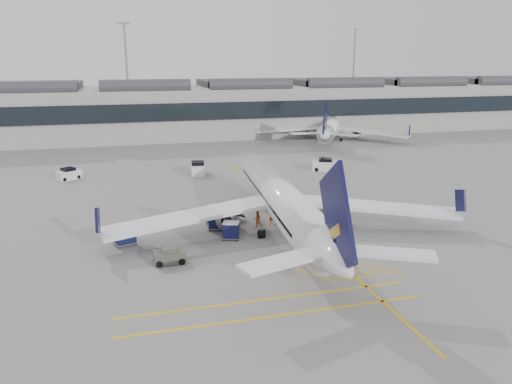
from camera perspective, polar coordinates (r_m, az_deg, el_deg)
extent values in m
plane|color=gray|center=(45.85, -4.72, -6.92)|extent=(220.00, 220.00, 0.00)
cube|color=#9E9E99|center=(114.72, -11.57, 8.90)|extent=(200.00, 20.00, 11.00)
cube|color=black|center=(104.49, -11.20, 8.90)|extent=(200.00, 0.50, 3.60)
cube|color=#38383D|center=(114.26, -11.74, 11.99)|extent=(200.00, 18.00, 1.40)
cylinder|color=slate|center=(127.99, -14.48, 12.48)|extent=(0.44, 0.44, 25.00)
cube|color=slate|center=(128.17, -14.87, 18.15)|extent=(3.00, 0.60, 0.50)
cylinder|color=slate|center=(142.44, 11.06, 12.88)|extent=(0.44, 0.44, 25.00)
cube|color=slate|center=(142.60, 11.32, 17.98)|extent=(3.00, 0.60, 0.50)
cube|color=gold|center=(57.37, 3.26, -2.34)|extent=(0.25, 60.00, 0.01)
cylinder|color=white|center=(51.21, 2.86, -0.79)|extent=(6.33, 30.27, 3.77)
cone|color=white|center=(67.43, -0.44, 3.08)|extent=(4.10, 4.32, 3.77)
cone|color=white|center=(35.27, 9.38, -7.75)|extent=(4.16, 5.11, 3.77)
cube|color=white|center=(48.79, -7.71, -2.83)|extent=(17.40, 7.37, 0.35)
cube|color=white|center=(53.05, 13.29, -1.64)|extent=(17.09, 9.95, 0.35)
cylinder|color=slate|center=(51.18, -3.64, -2.69)|extent=(2.41, 3.77, 2.10)
cylinder|color=slate|center=(53.70, 8.77, -1.98)|extent=(2.41, 3.77, 2.10)
cube|color=black|center=(34.83, 9.24, -3.11)|extent=(0.95, 7.62, 8.39)
cylinder|color=black|center=(62.83, 0.44, -0.47)|extent=(0.33, 0.66, 0.64)
cylinder|color=black|center=(49.22, 0.63, -4.81)|extent=(0.77, 0.86, 0.80)
cylinder|color=black|center=(50.36, 6.25, -4.43)|extent=(0.77, 0.86, 0.80)
cylinder|color=white|center=(110.83, 8.67, 7.45)|extent=(16.20, 25.58, 3.43)
cone|color=white|center=(126.15, 9.32, 8.33)|extent=(4.76, 4.85, 3.43)
cone|color=white|center=(95.15, 7.80, 6.49)|extent=(5.11, 5.48, 3.43)
cube|color=white|center=(110.67, 4.09, 7.15)|extent=(15.83, 6.15, 0.32)
cube|color=white|center=(109.18, 13.14, 6.69)|extent=(12.98, 13.55, 0.32)
cylinder|color=slate|center=(112.05, 5.95, 6.87)|extent=(3.26, 3.80, 1.91)
cylinder|color=slate|center=(111.15, 11.39, 6.59)|extent=(3.26, 3.80, 1.91)
cube|color=black|center=(95.35, 7.89, 8.05)|extent=(3.59, 6.20, 7.63)
cylinder|color=black|center=(121.52, 9.07, 6.86)|extent=(0.50, 0.63, 0.58)
cylinder|color=black|center=(109.16, 7.31, 6.06)|extent=(0.91, 0.95, 0.73)
cylinder|color=black|center=(108.76, 9.71, 5.94)|extent=(0.91, 0.95, 0.73)
cube|color=silver|center=(54.04, -3.80, -3.11)|extent=(3.45, 1.47, 0.63)
cube|color=black|center=(54.03, -2.89, -2.30)|extent=(3.07, 1.10, 1.32)
cube|color=silver|center=(53.64, -4.83, -2.57)|extent=(0.85, 1.19, 0.80)
cylinder|color=black|center=(53.23, -4.95, -3.55)|extent=(0.40, 0.18, 0.39)
cylinder|color=black|center=(54.39, -5.24, -3.15)|extent=(0.40, 0.18, 0.39)
cylinder|color=black|center=(53.79, -2.34, -3.30)|extent=(0.40, 0.18, 0.39)
cylinder|color=black|center=(54.94, -2.69, -2.91)|extent=(0.40, 0.18, 0.39)
cube|color=gray|center=(53.36, -4.72, -3.53)|extent=(1.95, 1.78, 0.11)
cube|color=#121446|center=(53.13, -4.74, -2.76)|extent=(1.80, 1.68, 1.36)
cube|color=silver|center=(52.91, -4.75, -2.02)|extent=(1.86, 1.74, 0.09)
cylinder|color=black|center=(52.65, -5.05, -3.87)|extent=(0.23, 0.16, 0.21)
cylinder|color=black|center=(53.50, -5.61, -3.57)|extent=(0.23, 0.16, 0.21)
cylinder|color=black|center=(53.27, -3.83, -3.62)|extent=(0.23, 0.16, 0.21)
cylinder|color=black|center=(54.12, -4.39, -3.33)|extent=(0.23, 0.16, 0.21)
cube|color=gray|center=(51.91, -4.49, -4.04)|extent=(2.03, 1.81, 0.12)
cube|color=#121446|center=(51.65, -4.51, -3.19)|extent=(1.87, 1.72, 1.48)
cube|color=silver|center=(51.42, -4.52, -2.37)|extent=(1.93, 1.79, 0.10)
cylinder|color=black|center=(51.46, -5.32, -4.32)|extent=(0.24, 0.15, 0.22)
cylinder|color=black|center=(52.51, -5.23, -3.91)|extent=(0.24, 0.15, 0.22)
cylinder|color=black|center=(51.37, -3.73, -4.32)|extent=(0.24, 0.15, 0.22)
cylinder|color=black|center=(52.43, -3.67, -3.91)|extent=(0.24, 0.15, 0.22)
cube|color=gray|center=(49.06, -2.86, -5.17)|extent=(2.01, 1.84, 0.12)
cube|color=#121446|center=(48.80, -2.87, -4.32)|extent=(1.86, 1.74, 1.40)
cube|color=silver|center=(48.56, -2.89, -3.51)|extent=(1.92, 1.80, 0.10)
cylinder|color=black|center=(48.69, -3.74, -5.43)|extent=(0.23, 0.16, 0.21)
cylinder|color=black|center=(49.67, -3.55, -5.01)|extent=(0.23, 0.16, 0.21)
cylinder|color=black|center=(48.50, -2.16, -5.49)|extent=(0.23, 0.16, 0.21)
cylinder|color=black|center=(49.49, -2.00, -5.06)|extent=(0.23, 0.16, 0.21)
cube|color=gray|center=(49.12, -14.70, -5.61)|extent=(2.28, 2.06, 0.13)
cube|color=#121446|center=(48.82, -14.77, -4.62)|extent=(2.11, 1.96, 1.63)
cube|color=silver|center=(48.55, -14.84, -3.67)|extent=(2.18, 2.03, 0.11)
cylinder|color=black|center=(48.38, -15.36, -6.07)|extent=(0.27, 0.18, 0.25)
cylinder|color=black|center=(49.50, -15.79, -5.62)|extent=(0.27, 0.18, 0.25)
cylinder|color=black|center=(48.81, -13.59, -5.76)|extent=(0.27, 0.18, 0.25)
cylinder|color=black|center=(49.92, -14.06, -5.33)|extent=(0.27, 0.18, 0.25)
imported|color=#E14C0B|center=(53.04, 1.79, -2.76)|extent=(0.71, 0.79, 1.82)
imported|color=#E3600B|center=(52.24, 0.13, -3.10)|extent=(0.87, 0.70, 1.70)
cube|color=#474A3E|center=(43.94, -9.89, -7.29)|extent=(2.69, 1.67, 1.06)
cube|color=#474A3E|center=(43.70, -9.92, -6.52)|extent=(1.31, 1.31, 0.53)
cylinder|color=black|center=(43.32, -11.01, -8.08)|extent=(0.60, 0.28, 0.59)
cylinder|color=black|center=(44.59, -11.21, -7.41)|extent=(0.60, 0.28, 0.59)
cylinder|color=black|center=(43.52, -8.50, -7.85)|extent=(0.60, 0.28, 0.59)
cylinder|color=black|center=(44.78, -8.77, -7.19)|extent=(0.60, 0.28, 0.59)
cone|color=#F24C0A|center=(67.72, 0.69, 0.63)|extent=(0.40, 0.40, 0.56)
cone|color=#F24C0A|center=(56.99, 5.61, -2.23)|extent=(0.39, 0.39, 0.54)
cube|color=silver|center=(77.88, -20.61, 1.84)|extent=(3.70, 3.25, 1.30)
cube|color=black|center=(77.71, -20.67, 2.41)|extent=(2.27, 2.24, 0.56)
cylinder|color=black|center=(76.81, -21.04, 1.34)|extent=(0.58, 0.48, 0.56)
cylinder|color=black|center=(78.09, -21.56, 1.51)|extent=(0.58, 0.48, 0.56)
cylinder|color=black|center=(77.84, -19.61, 1.65)|extent=(0.58, 0.48, 0.56)
cylinder|color=black|center=(79.11, -20.15, 1.80)|extent=(0.58, 0.48, 0.56)
cube|color=silver|center=(76.34, -6.66, 2.56)|extent=(2.45, 4.18, 1.54)
cube|color=black|center=(76.14, -6.68, 3.24)|extent=(2.10, 2.19, 0.66)
cylinder|color=black|center=(75.17, -5.95, 2.04)|extent=(0.32, 0.69, 0.66)
cylinder|color=black|center=(75.13, -7.29, 1.99)|extent=(0.32, 0.69, 0.66)
cylinder|color=black|center=(77.75, -6.04, 2.47)|extent=(0.32, 0.69, 0.66)
cylinder|color=black|center=(77.70, -7.33, 2.42)|extent=(0.32, 0.69, 0.66)
cube|color=silver|center=(79.22, 7.93, 2.97)|extent=(4.41, 3.42, 1.53)
cube|color=black|center=(79.03, 7.95, 3.63)|extent=(2.56, 2.51, 0.66)
cylinder|color=black|center=(78.48, 6.94, 2.56)|extent=(0.70, 0.49, 0.66)
cylinder|color=black|center=(80.20, 6.99, 2.82)|extent=(0.70, 0.49, 0.66)
cylinder|color=black|center=(78.44, 8.86, 2.48)|extent=(0.70, 0.49, 0.66)
cylinder|color=black|center=(80.16, 8.87, 2.75)|extent=(0.70, 0.49, 0.66)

